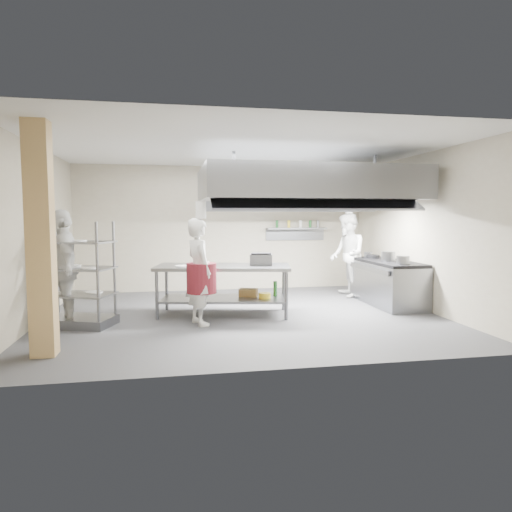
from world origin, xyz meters
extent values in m
plane|color=#303032|center=(0.00, 0.00, 0.00)|extent=(7.00, 7.00, 0.00)
plane|color=silver|center=(0.00, 0.00, 3.00)|extent=(7.00, 7.00, 0.00)
plane|color=#A29780|center=(0.00, 3.00, 1.50)|extent=(7.00, 0.00, 7.00)
plane|color=#A29780|center=(-3.50, 0.00, 1.50)|extent=(0.00, 6.00, 6.00)
plane|color=#A29780|center=(3.50, 0.00, 1.50)|extent=(0.00, 6.00, 6.00)
cube|color=#DEB372|center=(-2.90, -1.90, 1.50)|extent=(0.30, 0.30, 3.00)
cube|color=gray|center=(1.30, 0.40, 2.40)|extent=(4.00, 2.50, 0.60)
cube|color=white|center=(0.40, 0.40, 2.08)|extent=(1.60, 0.12, 0.04)
cube|color=white|center=(2.20, 0.40, 2.08)|extent=(1.60, 0.12, 0.04)
cube|color=gray|center=(1.80, 2.84, 1.50)|extent=(1.50, 0.28, 0.04)
cube|color=gray|center=(-0.34, 0.12, 0.88)|extent=(2.56, 1.44, 0.06)
cube|color=slate|center=(-0.34, 0.12, 0.30)|extent=(2.35, 1.31, 0.04)
cube|color=slate|center=(3.08, 0.50, 0.42)|extent=(0.80, 2.00, 0.84)
cube|color=black|center=(3.08, 0.50, 0.87)|extent=(0.78, 1.96, 0.06)
imported|color=silver|center=(-0.82, -0.55, 0.89)|extent=(0.62, 0.75, 1.77)
imported|color=white|center=(2.60, 1.50, 0.94)|extent=(0.83, 1.00, 1.87)
imported|color=white|center=(-3.00, -0.29, 0.96)|extent=(0.81, 1.21, 1.92)
cube|color=slate|center=(0.35, 0.06, 1.01)|extent=(0.47, 0.40, 0.20)
cube|color=olive|center=(0.13, 0.14, 0.39)|extent=(0.38, 0.33, 0.14)
cylinder|color=gray|center=(3.04, 0.41, 1.00)|extent=(0.28, 0.28, 0.19)
cylinder|color=white|center=(-2.80, -0.29, 0.55)|extent=(0.28, 0.28, 0.05)
camera|label=1|loc=(-1.27, -8.10, 1.80)|focal=32.00mm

